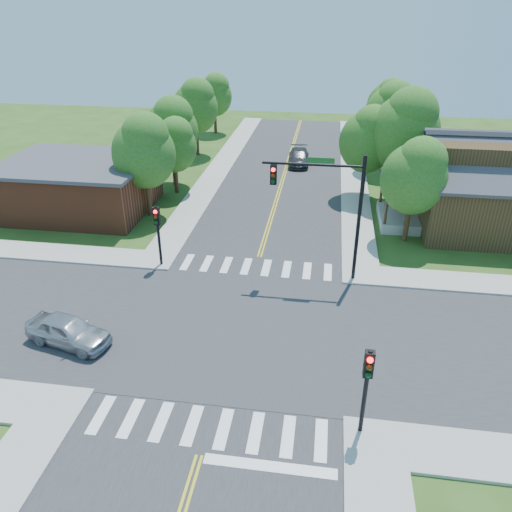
% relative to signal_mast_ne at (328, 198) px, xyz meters
% --- Properties ---
extents(ground, '(100.00, 100.00, 0.00)m').
position_rel_signal_mast_ne_xyz_m(ground, '(-3.91, -5.59, -4.85)').
color(ground, '#2D4716').
rests_on(ground, ground).
extents(road_ns, '(10.00, 90.00, 0.04)m').
position_rel_signal_mast_ne_xyz_m(road_ns, '(-3.91, -5.59, -4.83)').
color(road_ns, '#2D2D30').
rests_on(road_ns, ground).
extents(road_ew, '(90.00, 10.00, 0.04)m').
position_rel_signal_mast_ne_xyz_m(road_ew, '(-3.91, -5.59, -4.83)').
color(road_ew, '#2D2D30').
rests_on(road_ew, ground).
extents(intersection_patch, '(10.20, 10.20, 0.06)m').
position_rel_signal_mast_ne_xyz_m(intersection_patch, '(-3.91, -5.59, -4.85)').
color(intersection_patch, '#2D2D30').
rests_on(intersection_patch, ground).
extents(sidewalk_ne, '(40.00, 40.00, 0.14)m').
position_rel_signal_mast_ne_xyz_m(sidewalk_ne, '(11.90, 10.23, -4.78)').
color(sidewalk_ne, '#9E9B93').
rests_on(sidewalk_ne, ground).
extents(sidewalk_nw, '(40.00, 40.00, 0.14)m').
position_rel_signal_mast_ne_xyz_m(sidewalk_nw, '(-19.73, 10.23, -4.78)').
color(sidewalk_nw, '#9E9B93').
rests_on(sidewalk_nw, ground).
extents(crosswalk_north, '(8.85, 2.00, 0.01)m').
position_rel_signal_mast_ne_xyz_m(crosswalk_north, '(-3.91, 0.61, -4.80)').
color(crosswalk_north, white).
rests_on(crosswalk_north, ground).
extents(crosswalk_south, '(8.85, 2.00, 0.01)m').
position_rel_signal_mast_ne_xyz_m(crosswalk_south, '(-3.91, -11.79, -4.80)').
color(crosswalk_south, white).
rests_on(crosswalk_south, ground).
extents(centerline, '(0.30, 90.00, 0.01)m').
position_rel_signal_mast_ne_xyz_m(centerline, '(-3.91, -5.59, -4.80)').
color(centerline, gold).
rests_on(centerline, ground).
extents(stop_bar, '(4.60, 0.45, 0.09)m').
position_rel_signal_mast_ne_xyz_m(stop_bar, '(-1.41, -13.19, -4.85)').
color(stop_bar, white).
rests_on(stop_bar, ground).
extents(signal_mast_ne, '(5.30, 0.42, 7.20)m').
position_rel_signal_mast_ne_xyz_m(signal_mast_ne, '(0.00, 0.00, 0.00)').
color(signal_mast_ne, black).
rests_on(signal_mast_ne, ground).
extents(signal_pole_se, '(0.34, 0.42, 3.80)m').
position_rel_signal_mast_ne_xyz_m(signal_pole_se, '(1.69, -11.21, -2.19)').
color(signal_pole_se, black).
rests_on(signal_pole_se, ground).
extents(signal_pole_nw, '(0.34, 0.42, 3.80)m').
position_rel_signal_mast_ne_xyz_m(signal_pole_nw, '(-9.51, -0.01, -2.19)').
color(signal_pole_nw, black).
rests_on(signal_pole_nw, ground).
extents(house_ne, '(13.05, 8.80, 7.11)m').
position_rel_signal_mast_ne_xyz_m(house_ne, '(11.19, 8.65, -1.52)').
color(house_ne, '#352412').
rests_on(house_ne, ground).
extents(building_nw, '(10.40, 8.40, 3.73)m').
position_rel_signal_mast_ne_xyz_m(building_nw, '(-18.11, 7.61, -2.97)').
color(building_nw, brown).
rests_on(building_nw, ground).
extents(tree_e_a, '(4.07, 3.87, 6.92)m').
position_rel_signal_mast_ne_xyz_m(tree_e_a, '(5.24, 5.60, -0.32)').
color(tree_e_a, '#382314').
rests_on(tree_e_a, ground).
extents(tree_e_b, '(5.11, 4.86, 8.69)m').
position_rel_signal_mast_ne_xyz_m(tree_e_b, '(5.31, 12.60, 0.85)').
color(tree_e_b, '#382314').
rests_on(tree_e_b, ground).
extents(tree_e_c, '(4.66, 4.43, 7.93)m').
position_rel_signal_mast_ne_xyz_m(tree_e_c, '(5.03, 20.38, 0.34)').
color(tree_e_c, '#382314').
rests_on(tree_e_c, ground).
extents(tree_e_d, '(4.05, 3.85, 6.89)m').
position_rel_signal_mast_ne_xyz_m(tree_e_d, '(5.54, 28.97, -0.34)').
color(tree_e_d, '#382314').
rests_on(tree_e_d, ground).
extents(tree_w_a, '(4.39, 4.17, 7.47)m').
position_rel_signal_mast_ne_xyz_m(tree_w_a, '(-12.66, 7.29, 0.04)').
color(tree_w_a, '#382314').
rests_on(tree_w_a, ground).
extents(tree_w_b, '(4.34, 4.13, 7.39)m').
position_rel_signal_mast_ne_xyz_m(tree_w_b, '(-12.73, 13.93, -0.01)').
color(tree_w_b, '#382314').
rests_on(tree_w_b, ground).
extents(tree_w_c, '(4.39, 4.17, 7.46)m').
position_rel_signal_mast_ne_xyz_m(tree_w_c, '(-13.04, 22.78, 0.04)').
color(tree_w_c, '#382314').
rests_on(tree_w_c, ground).
extents(tree_w_d, '(3.95, 3.75, 6.71)m').
position_rel_signal_mast_ne_xyz_m(tree_w_d, '(-13.17, 31.69, -0.46)').
color(tree_w_d, '#382314').
rests_on(tree_w_d, ground).
extents(tree_house, '(4.25, 4.04, 7.23)m').
position_rel_signal_mast_ne_xyz_m(tree_house, '(2.78, 13.30, -0.12)').
color(tree_house, '#382314').
rests_on(tree_house, ground).
extents(tree_bldg, '(3.63, 3.45, 6.17)m').
position_rel_signal_mast_ne_xyz_m(tree_bldg, '(-12.05, 12.08, -0.81)').
color(tree_bldg, '#382314').
rests_on(tree_bldg, ground).
extents(car_silver, '(3.54, 4.82, 1.38)m').
position_rel_signal_mast_ne_xyz_m(car_silver, '(-11.36, -7.78, -4.16)').
color(car_silver, '#B4B6BC').
rests_on(car_silver, ground).
extents(car_dgrey, '(2.43, 4.86, 1.35)m').
position_rel_signal_mast_ne_xyz_m(car_dgrey, '(-2.88, 21.00, -4.18)').
color(car_dgrey, '#2F3135').
rests_on(car_dgrey, ground).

